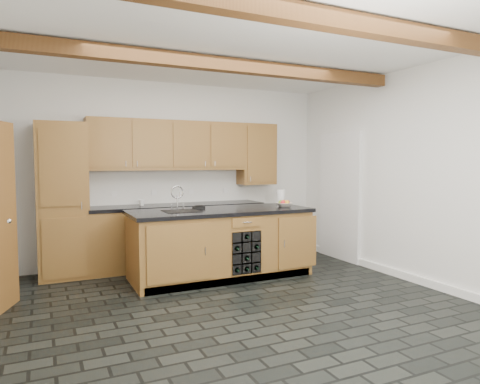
# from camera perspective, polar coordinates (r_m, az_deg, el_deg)

# --- Properties ---
(ground) EXTENTS (5.00, 5.00, 0.00)m
(ground) POSITION_cam_1_polar(r_m,az_deg,el_deg) (4.75, 0.14, -15.30)
(ground) COLOR black
(ground) RESTS_ON ground
(room_shell) EXTENTS (5.01, 5.00, 5.00)m
(room_shell) POSITION_cam_1_polar(r_m,az_deg,el_deg) (4.94, -3.38, 3.48)
(room_shell) COLOR white
(room_shell) RESTS_ON ground
(back_cabinetry) EXTENTS (3.65, 0.62, 2.20)m
(back_cabinetry) POSITION_cam_1_polar(r_m,az_deg,el_deg) (6.50, -11.32, -1.29)
(back_cabinetry) COLOR olive
(back_cabinetry) RESTS_ON ground
(island) EXTENTS (2.48, 0.96, 0.93)m
(island) POSITION_cam_1_polar(r_m,az_deg,el_deg) (5.89, -2.50, -6.83)
(island) COLOR olive
(island) RESTS_ON ground
(faucet) EXTENTS (0.45, 0.40, 0.34)m
(faucet) POSITION_cam_1_polar(r_m,az_deg,el_deg) (5.67, -7.91, -2.17)
(faucet) COLOR black
(faucet) RESTS_ON island
(kitchen_scale) EXTENTS (0.16, 0.11, 0.05)m
(kitchen_scale) POSITION_cam_1_polar(r_m,az_deg,el_deg) (5.90, -5.52, -2.02)
(kitchen_scale) COLOR black
(kitchen_scale) RESTS_ON island
(fruit_bowl) EXTENTS (0.29, 0.29, 0.06)m
(fruit_bowl) POSITION_cam_1_polar(r_m,az_deg,el_deg) (6.20, 5.93, -1.69)
(fruit_bowl) COLOR beige
(fruit_bowl) RESTS_ON island
(fruit_cluster) EXTENTS (0.16, 0.17, 0.07)m
(fruit_cluster) POSITION_cam_1_polar(r_m,az_deg,el_deg) (6.19, 5.93, -1.40)
(fruit_cluster) COLOR red
(fruit_cluster) RESTS_ON fruit_bowl
(paper_towel) EXTENTS (0.13, 0.13, 0.22)m
(paper_towel) POSITION_cam_1_polar(r_m,az_deg,el_deg) (6.57, 5.47, -0.66)
(paper_towel) COLOR white
(paper_towel) RESTS_ON island
(mug) EXTENTS (0.11, 0.11, 0.09)m
(mug) POSITION_cam_1_polar(r_m,az_deg,el_deg) (6.47, -12.97, -1.38)
(mug) COLOR white
(mug) RESTS_ON back_cabinetry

